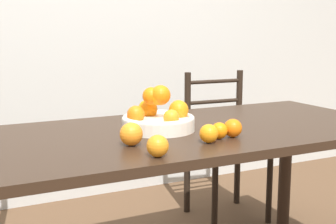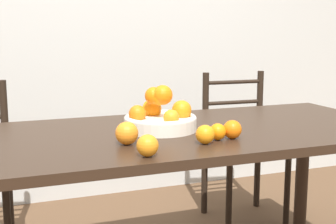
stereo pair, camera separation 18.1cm
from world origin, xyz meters
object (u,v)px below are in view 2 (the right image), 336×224
at_px(orange_loose_3, 127,133).
at_px(orange_loose_4, 218,132).
at_px(orange_loose_0, 148,146).
at_px(chair_right, 242,148).
at_px(orange_loose_2, 205,134).
at_px(fruit_bowl, 160,117).
at_px(orange_loose_1, 232,129).

distance_m(orange_loose_3, orange_loose_4, 0.34).
distance_m(orange_loose_0, orange_loose_4, 0.34).
relative_size(orange_loose_0, chair_right, 0.08).
bearing_deg(orange_loose_2, chair_right, 53.74).
bearing_deg(orange_loose_4, fruit_bowl, 120.16).
xyz_separation_m(fruit_bowl, orange_loose_4, (0.14, -0.24, -0.02)).
distance_m(orange_loose_1, orange_loose_2, 0.14).
relative_size(orange_loose_3, orange_loose_4, 1.33).
height_order(fruit_bowl, orange_loose_0, fruit_bowl).
bearing_deg(orange_loose_2, orange_loose_1, 16.74).
distance_m(orange_loose_0, orange_loose_1, 0.40).
bearing_deg(orange_loose_1, orange_loose_4, -178.93).
relative_size(fruit_bowl, orange_loose_1, 4.20).
bearing_deg(orange_loose_4, orange_loose_3, 171.53).
xyz_separation_m(orange_loose_1, orange_loose_3, (-0.40, 0.05, 0.01)).
height_order(orange_loose_2, chair_right, chair_right).
xyz_separation_m(orange_loose_0, orange_loose_4, (0.32, 0.13, -0.01)).
height_order(fruit_bowl, chair_right, fruit_bowl).
bearing_deg(orange_loose_2, orange_loose_3, 161.65).
xyz_separation_m(orange_loose_0, orange_loose_3, (-0.02, 0.18, 0.01)).
bearing_deg(orange_loose_3, orange_loose_4, -8.47).
distance_m(orange_loose_1, orange_loose_4, 0.06).
height_order(orange_loose_3, chair_right, chair_right).
height_order(orange_loose_0, orange_loose_2, orange_loose_0).
bearing_deg(chair_right, orange_loose_3, -135.54).
height_order(orange_loose_1, orange_loose_3, orange_loose_3).
bearing_deg(orange_loose_3, fruit_bowl, 44.38).
distance_m(orange_loose_2, chair_right, 1.25).
xyz_separation_m(orange_loose_2, chair_right, (0.71, 0.97, -0.35)).
distance_m(fruit_bowl, orange_loose_0, 0.41).
bearing_deg(orange_loose_0, orange_loose_2, 20.03).
xyz_separation_m(orange_loose_2, orange_loose_4, (0.07, 0.04, -0.00)).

